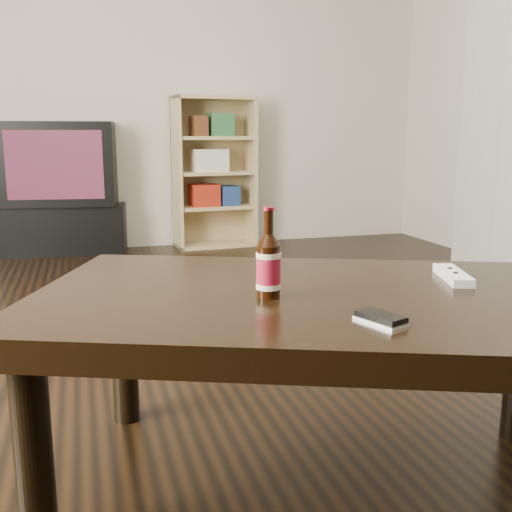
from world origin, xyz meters
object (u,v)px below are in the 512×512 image
object	(u,v)px
tv	(60,163)
beer_bottle	(268,266)
bookshelf	(213,170)
coffee_table	(318,319)
tv_stand	(65,228)
phone	(381,318)
remote	(453,275)

from	to	relation	value
tv	beer_bottle	distance (m)	3.51
bookshelf	tv	bearing A→B (deg)	172.51
bookshelf	coffee_table	world-z (taller)	bookshelf
coffee_table	tv_stand	bearing A→B (deg)	101.00
tv	phone	size ratio (longest dim) A/B	7.46
tv_stand	coffee_table	world-z (taller)	coffee_table
phone	remote	bearing A→B (deg)	16.79
tv	coffee_table	bearing A→B (deg)	-71.57
beer_bottle	remote	size ratio (longest dim) A/B	1.05
tv	coffee_table	world-z (taller)	tv
phone	remote	size ratio (longest dim) A/B	0.58
coffee_table	remote	bearing A→B (deg)	3.24
remote	tv	bearing A→B (deg)	124.83
tv	beer_bottle	bearing A→B (deg)	-73.69
tv	phone	distance (m)	3.78
tv	remote	world-z (taller)	tv
bookshelf	coffee_table	size ratio (longest dim) A/B	0.75
beer_bottle	phone	distance (m)	0.30
bookshelf	remote	bearing A→B (deg)	-95.32
tv_stand	beer_bottle	size ratio (longest dim) A/B	4.36
tv_stand	coffee_table	distance (m)	3.53
tv_stand	coffee_table	size ratio (longest dim) A/B	0.59
beer_bottle	remote	world-z (taller)	beer_bottle
phone	remote	world-z (taller)	remote
phone	tv	bearing A→B (deg)	79.60
beer_bottle	tv_stand	bearing A→B (deg)	98.88
tv_stand	beer_bottle	distance (m)	3.53
tv	coffee_table	xyz separation A→B (m)	(0.67, -3.46, -0.23)
bookshelf	phone	bearing A→B (deg)	-100.77
tv_stand	remote	world-z (taller)	remote
tv	remote	size ratio (longest dim) A/B	4.32
bookshelf	phone	size ratio (longest dim) A/B	10.05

